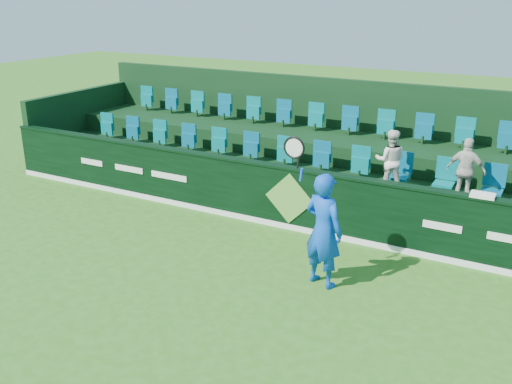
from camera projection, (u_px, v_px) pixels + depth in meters
The scene contains 11 objects.
ground at pixel (180, 317), 8.85m from camera, with size 60.00×60.00×0.00m, color #2D6A19.
sponsor_hoarding at pixel (292, 198), 11.92m from camera, with size 16.00×0.25×1.35m.
stand_tier_front at pixel (312, 195), 12.93m from camera, with size 16.00×2.00×0.80m, color black.
stand_tier_back at pixel (342, 163), 14.41m from camera, with size 16.00×1.80×1.30m, color black.
stand_rear at pixel (350, 138), 14.59m from camera, with size 16.00×4.10×2.60m.
seat_row_front at pixel (320, 161), 13.02m from camera, with size 13.50×0.50×0.60m, color #036B6E.
seat_row_back at pixel (348, 124), 14.34m from camera, with size 13.50×0.50×0.60m, color #036B6E.
tennis_player at pixel (323, 230), 9.51m from camera, with size 1.15×0.66×2.59m.
spectator_left at pixel (390, 160), 11.82m from camera, with size 0.63×0.49×1.30m, color white.
spectator_middle at pixel (466, 171), 11.13m from camera, with size 0.77×0.32×1.31m, color beige.
towel at pixel (483, 195), 10.01m from camera, with size 0.41×0.27×0.06m, color white.
Camera 1 is at (4.72, -6.18, 4.79)m, focal length 40.00 mm.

